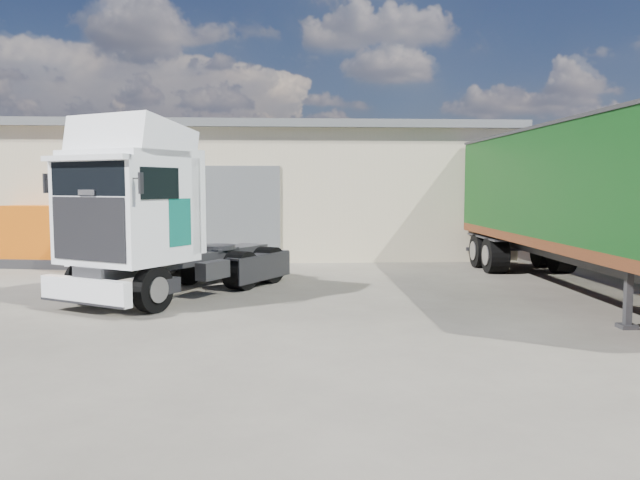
{
  "coord_description": "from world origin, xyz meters",
  "views": [
    {
      "loc": [
        0.12,
        -13.03,
        2.88
      ],
      "look_at": [
        1.07,
        3.0,
        1.47
      ],
      "focal_mm": 35.0,
      "sensor_mm": 36.0,
      "label": 1
    }
  ],
  "objects": [
    {
      "name": "box_trailer",
      "position": [
        8.13,
        3.3,
        2.72
      ],
      "size": [
        3.11,
        13.47,
        4.46
      ],
      "rotation": [
        0.0,
        0.0,
        -0.02
      ],
      "color": "#2D2D30",
      "rests_on": "ground"
    },
    {
      "name": "panel_van",
      "position": [
        -5.37,
        9.6,
        1.06
      ],
      "size": [
        3.62,
        5.41,
        2.05
      ],
      "rotation": [
        0.0,
        0.0,
        -0.35
      ],
      "color": "black",
      "rests_on": "ground"
    },
    {
      "name": "warehouse",
      "position": [
        -6.0,
        16.0,
        2.66
      ],
      "size": [
        30.6,
        12.6,
        5.42
      ],
      "color": "#C6B598",
      "rests_on": "ground"
    },
    {
      "name": "ground",
      "position": [
        0.0,
        0.0,
        0.0
      ],
      "size": [
        120.0,
        120.0,
        0.0
      ],
      "primitive_type": "plane",
      "color": "#2B2923",
      "rests_on": "ground"
    },
    {
      "name": "orange_skip",
      "position": [
        -8.0,
        9.8,
        0.95
      ],
      "size": [
        3.83,
        2.78,
        2.18
      ],
      "rotation": [
        0.0,
        0.0,
        -0.18
      ],
      "color": "#2D2D30",
      "rests_on": "ground"
    },
    {
      "name": "tractor_unit",
      "position": [
        -3.13,
        2.73,
        1.9
      ],
      "size": [
        5.61,
        6.94,
        4.51
      ],
      "rotation": [
        0.0,
        0.0,
        -0.55
      ],
      "color": "black",
      "rests_on": "ground"
    }
  ]
}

